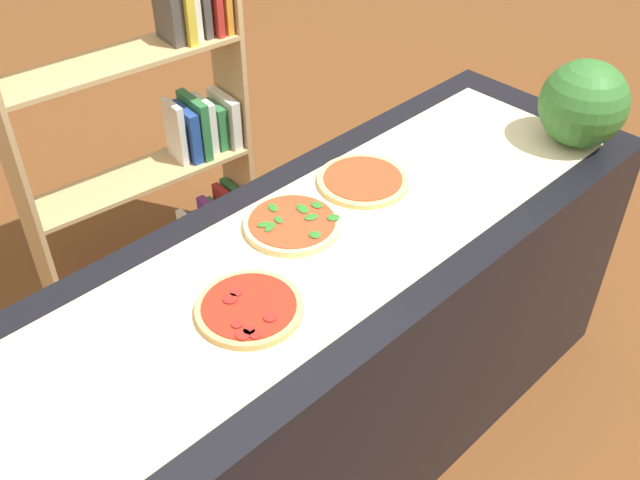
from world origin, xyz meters
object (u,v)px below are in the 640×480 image
pizza_pepperoni_0 (249,308)px  bookshelf (163,123)px  pizza_plain_2 (363,180)px  watermelon (583,104)px  pizza_spinach_1 (292,224)px

pizza_pepperoni_0 → bookshelf: size_ratio=0.17×
pizza_plain_2 → bookshelf: 1.02m
watermelon → bookshelf: bearing=117.8°
pizza_spinach_1 → watermelon: size_ratio=0.97×
pizza_spinach_1 → watermelon: watermelon is taller
pizza_pepperoni_0 → pizza_plain_2: pizza_pepperoni_0 is taller
pizza_plain_2 → bookshelf: bearing=92.3°
pizza_pepperoni_0 → watermelon: watermelon is taller
pizza_pepperoni_0 → pizza_spinach_1: (0.29, 0.17, 0.00)m
pizza_plain_2 → watermelon: bearing=-25.3°
watermelon → pizza_spinach_1: bearing=162.4°
pizza_pepperoni_0 → bookshelf: (0.54, 1.18, -0.21)m
pizza_pepperoni_0 → pizza_spinach_1: 0.34m
pizza_pepperoni_0 → pizza_spinach_1: bearing=29.9°
pizza_pepperoni_0 → watermelon: (1.23, -0.13, 0.12)m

